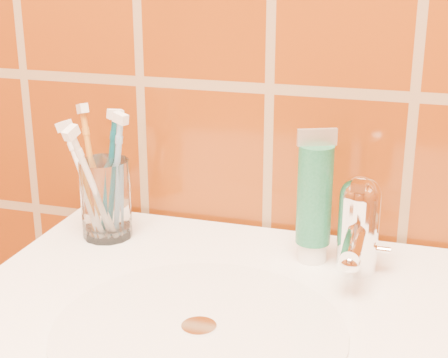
% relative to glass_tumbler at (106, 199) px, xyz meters
% --- Properties ---
extents(glass_tumbler, '(0.08, 0.08, 0.11)m').
position_rel_glass_tumbler_xyz_m(glass_tumbler, '(0.00, 0.00, 0.00)').
color(glass_tumbler, white).
rests_on(glass_tumbler, pedestal_sink).
extents(toothpaste_tube, '(0.05, 0.04, 0.17)m').
position_rel_glass_tumbler_xyz_m(toothpaste_tube, '(0.27, 0.01, 0.03)').
color(toothpaste_tube, white).
rests_on(toothpaste_tube, pedestal_sink).
extents(faucet, '(0.05, 0.11, 0.12)m').
position_rel_glass_tumbler_xyz_m(faucet, '(0.33, -0.01, 0.01)').
color(faucet, white).
rests_on(faucet, pedestal_sink).
extents(toothbrush_0, '(0.11, 0.11, 0.19)m').
position_rel_glass_tumbler_xyz_m(toothbrush_0, '(-0.02, 0.01, 0.03)').
color(toothbrush_0, '#C67622').
rests_on(toothbrush_0, glass_tumbler).
extents(toothbrush_1, '(0.08, 0.07, 0.18)m').
position_rel_glass_tumbler_xyz_m(toothbrush_1, '(0.02, 0.00, 0.03)').
color(toothbrush_1, '#7AABD9').
rests_on(toothbrush_1, glass_tumbler).
extents(toothbrush_2, '(0.08, 0.15, 0.19)m').
position_rel_glass_tumbler_xyz_m(toothbrush_2, '(0.00, -0.03, 0.03)').
color(toothbrush_2, silver).
rests_on(toothbrush_2, glass_tumbler).
extents(toothbrush_3, '(0.09, 0.08, 0.16)m').
position_rel_glass_tumbler_xyz_m(toothbrush_3, '(-0.03, -0.01, 0.02)').
color(toothbrush_3, white).
rests_on(toothbrush_3, glass_tumbler).
extents(toothbrush_4, '(0.07, 0.08, 0.18)m').
position_rel_glass_tumbler_xyz_m(toothbrush_4, '(0.00, 0.01, 0.03)').
color(toothbrush_4, '#0B4F61').
rests_on(toothbrush_4, glass_tumbler).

